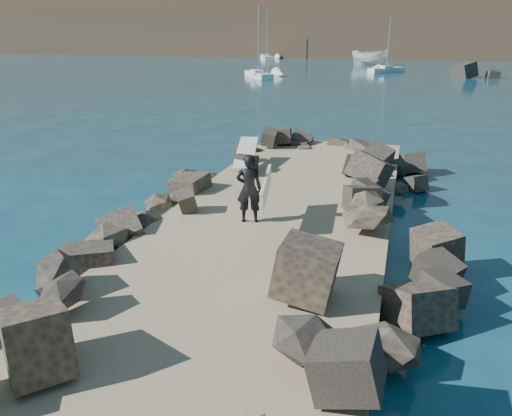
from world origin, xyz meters
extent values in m
plane|color=#0F384C|center=(0.00, 0.00, 0.00)|extent=(800.00, 800.00, 0.00)
cube|color=#8C7759|center=(0.00, -2.00, 0.30)|extent=(6.00, 26.00, 0.60)
cube|color=black|center=(-2.90, -1.50, 0.50)|extent=(2.60, 22.00, 1.00)
cube|color=black|center=(2.90, -1.50, 0.50)|extent=(2.60, 22.00, 1.00)
cube|color=silver|center=(-2.33, 5.53, 1.04)|extent=(1.18, 2.75, 0.09)
imported|color=silver|center=(-3.28, 73.72, 1.22)|extent=(6.74, 4.58, 2.44)
imported|color=black|center=(-0.59, 0.36, 1.51)|extent=(0.75, 0.60, 1.81)
cube|color=silver|center=(-0.14, 0.36, 1.56)|extent=(0.45, 2.23, 0.71)
cube|color=silver|center=(0.12, 59.30, 0.25)|extent=(4.71, 5.19, 0.80)
cylinder|color=gray|center=(0.12, 59.30, 3.77)|extent=(0.12, 0.12, 6.33)
cube|color=silver|center=(0.12, 58.78, 0.75)|extent=(1.75, 1.82, 0.44)
cube|color=silver|center=(-23.79, 85.99, 0.25)|extent=(4.53, 7.61, 0.80)
cylinder|color=gray|center=(-23.79, 85.99, 4.76)|extent=(0.12, 0.12, 8.33)
cube|color=silver|center=(-23.79, 85.15, 0.75)|extent=(1.95, 2.43, 0.44)
cube|color=silver|center=(-14.09, 47.31, 0.25)|extent=(5.00, 6.43, 0.80)
cylinder|color=gray|center=(-14.09, 47.31, 4.31)|extent=(0.12, 0.12, 7.42)
cube|color=silver|center=(-14.09, 46.64, 0.75)|extent=(1.95, 2.17, 0.44)
camera|label=1|loc=(3.09, -11.37, 5.37)|focal=35.00mm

